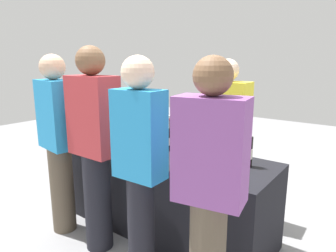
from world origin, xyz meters
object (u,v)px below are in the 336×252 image
wine_bottle_3 (164,134)px  wine_glass_1 (135,143)px  guest_2 (140,164)px  guest_3 (209,188)px  wine_bottle_0 (116,128)px  wine_bottle_1 (130,127)px  server_pouring (225,136)px  menu_board (169,146)px  wine_bottle_4 (171,139)px  guest_1 (95,144)px  wine_bottle_6 (248,151)px  wine_bottle_2 (141,131)px  wine_glass_0 (121,138)px  wine_glass_2 (148,143)px  guest_0 (58,139)px  wine_glass_3 (229,164)px  wine_bottle_5 (227,146)px

wine_bottle_3 → wine_glass_1: wine_bottle_3 is taller
guest_2 → guest_3: bearing=-4.2°
wine_bottle_0 → wine_glass_1: (0.49, -0.24, -0.03)m
wine_bottle_1 → wine_bottle_3: bearing=-3.5°
server_pouring → menu_board: bearing=-27.3°
guest_3 → wine_bottle_4: bearing=127.3°
guest_1 → menu_board: 1.79m
wine_bottle_6 → guest_2: (-0.45, -0.75, 0.01)m
wine_bottle_4 → guest_3: (0.83, -0.75, 0.01)m
wine_bottle_3 → wine_bottle_0: bearing=-171.5°
guest_3 → guest_1: bearing=164.3°
wine_bottle_4 → menu_board: wine_bottle_4 is taller
wine_bottle_0 → wine_bottle_2: size_ratio=1.03×
wine_bottle_1 → wine_bottle_3: size_ratio=1.02×
wine_bottle_1 → wine_glass_0: wine_bottle_1 is taller
guest_2 → wine_bottle_4: bearing=109.0°
wine_glass_0 → wine_glass_2: 0.33m
wine_bottle_0 → guest_0: (-0.05, -0.65, 0.01)m
wine_bottle_2 → guest_0: (-0.33, -0.73, 0.02)m
wine_bottle_0 → wine_glass_3: (1.41, -0.25, -0.03)m
wine_bottle_5 → wine_glass_2: wine_bottle_5 is taller
wine_glass_2 → wine_bottle_4: bearing=66.1°
wine_bottle_3 → guest_3: size_ratio=0.21×
menu_board → wine_glass_2: bearing=-74.4°
wine_bottle_6 → wine_glass_1: wine_bottle_6 is taller
wine_bottle_4 → guest_2: bearing=-68.8°
wine_bottle_5 → wine_bottle_6: size_ratio=0.94×
wine_bottle_2 → wine_bottle_6: size_ratio=0.93×
wine_bottle_0 → guest_1: size_ratio=0.19×
wine_bottle_1 → wine_glass_1: wine_bottle_1 is taller
wine_bottle_2 → wine_bottle_5: wine_bottle_5 is taller
guest_3 → wine_bottle_0: bearing=144.0°
wine_bottle_1 → wine_bottle_4: (0.60, -0.09, -0.02)m
wine_bottle_0 → guest_2: (0.98, -0.71, 0.01)m
guest_1 → wine_bottle_0: bearing=124.4°
wine_bottle_5 → wine_glass_0: 0.99m
wine_glass_2 → guest_0: 0.81m
guest_1 → guest_3: bearing=-5.1°
menu_board → wine_glass_0: bearing=-88.0°
wine_glass_2 → wine_glass_3: size_ratio=1.03×
wine_bottle_6 → guest_3: bearing=-83.4°
wine_bottle_1 → wine_bottle_6: size_ratio=1.00×
wine_bottle_2 → wine_bottle_5: (0.94, 0.04, 0.00)m
wine_bottle_6 → server_pouring: bearing=132.9°
wine_bottle_0 → server_pouring: (1.01, 0.50, -0.03)m
wine_glass_0 → guest_3: size_ratio=0.09×
wine_bottle_4 → guest_0: (-0.75, -0.67, 0.03)m
guest_0 → wine_glass_3: bearing=23.5°
guest_0 → guest_3: size_ratio=1.01×
wine_bottle_2 → wine_glass_0: (-0.01, -0.28, -0.01)m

